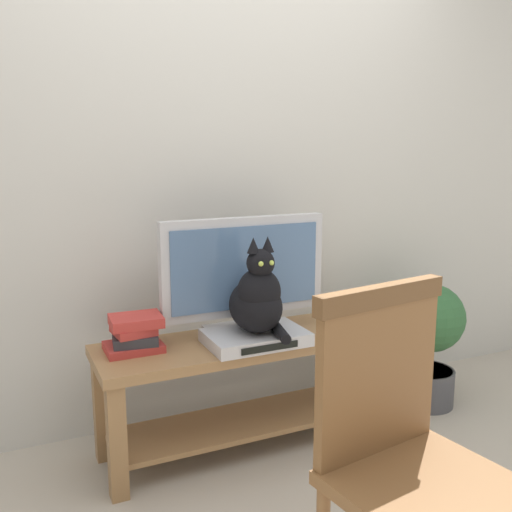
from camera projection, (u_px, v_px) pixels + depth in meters
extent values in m
cube|color=beige|center=(217.00, 141.00, 2.85)|extent=(7.00, 0.12, 2.80)
cube|color=olive|center=(251.00, 342.00, 2.60)|extent=(1.40, 0.42, 0.04)
cube|color=olive|center=(117.00, 442.00, 2.24)|extent=(0.07, 0.07, 0.48)
cube|color=olive|center=(387.00, 385.00, 2.77)|extent=(0.07, 0.07, 0.48)
cube|color=olive|center=(102.00, 408.00, 2.52)|extent=(0.07, 0.07, 0.48)
cube|color=olive|center=(350.00, 362.00, 3.06)|extent=(0.07, 0.07, 0.48)
cube|color=olive|center=(252.00, 419.00, 2.67)|extent=(1.30, 0.34, 0.02)
cube|color=#B7B7BC|center=(244.00, 329.00, 2.66)|extent=(0.35, 0.20, 0.03)
cube|color=#B7B7BC|center=(244.00, 320.00, 2.65)|extent=(0.06, 0.04, 0.06)
cube|color=#B7B7BC|center=(244.00, 266.00, 2.60)|extent=(0.79, 0.05, 0.45)
cube|color=#4C6B93|center=(247.00, 268.00, 2.58)|extent=(0.71, 0.01, 0.37)
sphere|color=#2672F2|center=(318.00, 302.00, 2.77)|extent=(0.01, 0.01, 0.01)
cube|color=#BCBCC1|center=(256.00, 337.00, 2.51)|extent=(0.43, 0.28, 0.06)
cube|color=black|center=(270.00, 348.00, 2.38)|extent=(0.26, 0.01, 0.03)
ellipsoid|color=black|center=(256.00, 306.00, 2.48)|extent=(0.22, 0.29, 0.23)
ellipsoid|color=black|center=(259.00, 292.00, 2.43)|extent=(0.19, 0.19, 0.20)
sphere|color=black|center=(261.00, 263.00, 2.40)|extent=(0.12, 0.12, 0.12)
cone|color=black|center=(253.00, 245.00, 2.37)|extent=(0.05, 0.05, 0.07)
cone|color=black|center=(268.00, 244.00, 2.40)|extent=(0.05, 0.05, 0.07)
sphere|color=#B2C64C|center=(261.00, 264.00, 2.34)|extent=(0.02, 0.02, 0.02)
sphere|color=#B2C64C|center=(272.00, 263.00, 2.36)|extent=(0.02, 0.02, 0.02)
cylinder|color=black|center=(279.00, 331.00, 2.43)|extent=(0.09, 0.23, 0.04)
cylinder|color=brown|center=(419.00, 505.00, 1.88)|extent=(0.04, 0.04, 0.44)
cube|color=brown|center=(432.00, 491.00, 1.55)|extent=(0.54, 0.54, 0.04)
cube|color=brown|center=(378.00, 370.00, 1.68)|extent=(0.45, 0.10, 0.51)
cube|color=brown|center=(381.00, 296.00, 1.63)|extent=(0.47, 0.12, 0.06)
cube|color=#B2332D|center=(134.00, 347.00, 2.42)|extent=(0.23, 0.18, 0.03)
cube|color=#2D2D33|center=(135.00, 339.00, 2.40)|extent=(0.20, 0.16, 0.04)
cube|color=#B2332D|center=(133.00, 330.00, 2.41)|extent=(0.18, 0.18, 0.03)
cube|color=#B2332D|center=(136.00, 321.00, 2.41)|extent=(0.22, 0.18, 0.04)
cylinder|color=#47474C|center=(426.00, 386.00, 3.09)|extent=(0.29, 0.29, 0.20)
cylinder|color=#332319|center=(427.00, 371.00, 3.08)|extent=(0.27, 0.27, 0.02)
cylinder|color=#4C3823|center=(428.00, 357.00, 3.06)|extent=(0.04, 0.04, 0.14)
sphere|color=#2D5B33|center=(430.00, 318.00, 3.02)|extent=(0.36, 0.36, 0.36)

